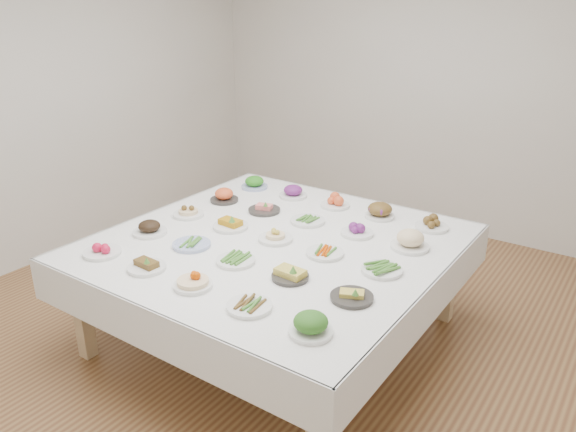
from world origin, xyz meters
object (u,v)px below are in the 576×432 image
Objects in this scene: display_table at (275,250)px; dish_0 at (102,249)px; dish_24 at (432,223)px; dish_12 at (275,234)px.

dish_0 reaches higher than display_table.
display_table is 1.12m from dish_24.
dish_12 reaches higher than dish_24.
dish_12 is at bearing 45.84° from dish_0.
dish_24 is at bearing 45.25° from dish_12.
display_table is 9.41× the size of dish_0.
dish_12 is 1.12m from dish_24.
dish_0 is at bearing -134.40° from display_table.
dish_24 reaches higher than dish_0.
dish_0 is at bearing -134.16° from dish_12.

